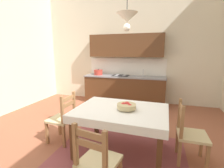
{
  "coord_description": "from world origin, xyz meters",
  "views": [
    {
      "loc": [
        1.1,
        -2.58,
        1.65
      ],
      "look_at": [
        0.18,
        0.43,
        1.03
      ],
      "focal_mm": 25.88,
      "sensor_mm": 36.0,
      "label": 1
    }
  ],
  "objects_px": {
    "dining_chair_tv_side": "(63,119)",
    "fruit_bowl": "(126,106)",
    "dining_table": "(121,116)",
    "dining_chair_camera_side": "(97,162)",
    "pendant_lamp": "(127,18)",
    "dining_chair_window_side": "(189,134)",
    "kitchen_cabinetry": "(125,77)"
  },
  "relations": [
    {
      "from": "fruit_bowl",
      "to": "pendant_lamp",
      "type": "bearing_deg",
      "value": 109.88
    },
    {
      "from": "dining_chair_window_side",
      "to": "fruit_bowl",
      "type": "xyz_separation_m",
      "value": [
        -0.95,
        -0.07,
        0.37
      ]
    },
    {
      "from": "dining_chair_tv_side",
      "to": "dining_chair_camera_side",
      "type": "xyz_separation_m",
      "value": [
        1.06,
        -0.93,
        0.0
      ]
    },
    {
      "from": "dining_table",
      "to": "dining_chair_camera_side",
      "type": "xyz_separation_m",
      "value": [
        -0.04,
        -0.92,
        -0.2
      ]
    },
    {
      "from": "kitchen_cabinetry",
      "to": "pendant_lamp",
      "type": "xyz_separation_m",
      "value": [
        0.59,
        -2.57,
        1.29
      ]
    },
    {
      "from": "dining_table",
      "to": "dining_chair_tv_side",
      "type": "bearing_deg",
      "value": 179.6
    },
    {
      "from": "kitchen_cabinetry",
      "to": "fruit_bowl",
      "type": "bearing_deg",
      "value": -76.84
    },
    {
      "from": "dining_chair_tv_side",
      "to": "fruit_bowl",
      "type": "xyz_separation_m",
      "value": [
        1.19,
        -0.02,
        0.37
      ]
    },
    {
      "from": "dining_table",
      "to": "pendant_lamp",
      "type": "relative_size",
      "value": 1.85
    },
    {
      "from": "dining_chair_window_side",
      "to": "dining_chair_tv_side",
      "type": "bearing_deg",
      "value": -178.41
    },
    {
      "from": "dining_chair_camera_side",
      "to": "fruit_bowl",
      "type": "bearing_deg",
      "value": 81.63
    },
    {
      "from": "kitchen_cabinetry",
      "to": "dining_chair_camera_side",
      "type": "relative_size",
      "value": 2.78
    },
    {
      "from": "kitchen_cabinetry",
      "to": "dining_chair_window_side",
      "type": "bearing_deg",
      "value": -58.82
    },
    {
      "from": "kitchen_cabinetry",
      "to": "dining_chair_camera_side",
      "type": "height_order",
      "value": "kitchen_cabinetry"
    },
    {
      "from": "dining_chair_camera_side",
      "to": "pendant_lamp",
      "type": "xyz_separation_m",
      "value": [
        0.09,
        1.03,
        1.7
      ]
    },
    {
      "from": "kitchen_cabinetry",
      "to": "dining_chair_tv_side",
      "type": "distance_m",
      "value": 2.75
    },
    {
      "from": "dining_chair_tv_side",
      "to": "dining_chair_window_side",
      "type": "bearing_deg",
      "value": 1.59
    },
    {
      "from": "dining_chair_window_side",
      "to": "pendant_lamp",
      "type": "relative_size",
      "value": 1.16
    },
    {
      "from": "fruit_bowl",
      "to": "dining_chair_tv_side",
      "type": "bearing_deg",
      "value": 179.26
    },
    {
      "from": "kitchen_cabinetry",
      "to": "dining_table",
      "type": "distance_m",
      "value": 2.73
    },
    {
      "from": "fruit_bowl",
      "to": "pendant_lamp",
      "type": "relative_size",
      "value": 0.37
    },
    {
      "from": "dining_table",
      "to": "pendant_lamp",
      "type": "height_order",
      "value": "pendant_lamp"
    },
    {
      "from": "dining_table",
      "to": "kitchen_cabinetry",
      "type": "bearing_deg",
      "value": 101.31
    },
    {
      "from": "dining_chair_tv_side",
      "to": "dining_chair_window_side",
      "type": "relative_size",
      "value": 1.0
    },
    {
      "from": "dining_chair_tv_side",
      "to": "pendant_lamp",
      "type": "distance_m",
      "value": 2.06
    },
    {
      "from": "pendant_lamp",
      "to": "dining_table",
      "type": "bearing_deg",
      "value": -115.78
    },
    {
      "from": "dining_table",
      "to": "dining_chair_tv_side",
      "type": "height_order",
      "value": "dining_chair_tv_side"
    },
    {
      "from": "kitchen_cabinetry",
      "to": "fruit_bowl",
      "type": "relative_size",
      "value": 8.62
    },
    {
      "from": "dining_chair_window_side",
      "to": "pendant_lamp",
      "type": "height_order",
      "value": "pendant_lamp"
    },
    {
      "from": "dining_table",
      "to": "fruit_bowl",
      "type": "xyz_separation_m",
      "value": [
        0.09,
        -0.01,
        0.17
      ]
    },
    {
      "from": "dining_chair_camera_side",
      "to": "pendant_lamp",
      "type": "relative_size",
      "value": 1.16
    },
    {
      "from": "dining_chair_tv_side",
      "to": "dining_chair_window_side",
      "type": "distance_m",
      "value": 2.14
    }
  ]
}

